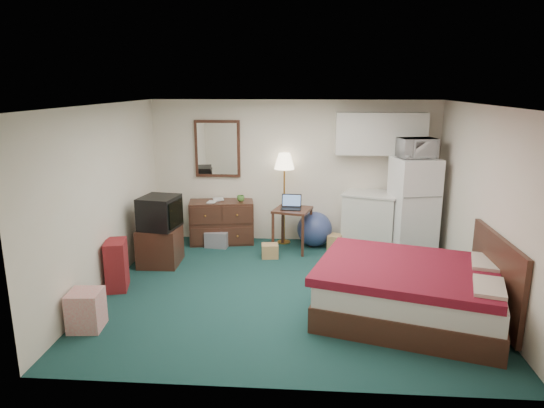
# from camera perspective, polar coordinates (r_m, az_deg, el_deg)

# --- Properties ---
(floor) EXTENTS (5.00, 4.50, 0.01)m
(floor) POSITION_cam_1_polar(r_m,az_deg,el_deg) (6.78, 1.93, -10.03)
(floor) COLOR #0A2C2C
(floor) RESTS_ON ground
(ceiling) EXTENTS (5.00, 4.50, 0.01)m
(ceiling) POSITION_cam_1_polar(r_m,az_deg,el_deg) (6.21, 2.12, 11.58)
(ceiling) COLOR beige
(ceiling) RESTS_ON walls
(walls) EXTENTS (5.01, 4.51, 2.50)m
(walls) POSITION_cam_1_polar(r_m,az_deg,el_deg) (6.38, 2.02, 0.29)
(walls) COLOR beige
(walls) RESTS_ON floor
(mirror) EXTENTS (0.80, 0.06, 1.00)m
(mirror) POSITION_cam_1_polar(r_m,az_deg,el_deg) (8.63, -6.42, 6.48)
(mirror) COLOR white
(mirror) RESTS_ON walls
(upper_cabinets) EXTENTS (1.50, 0.35, 0.70)m
(upper_cabinets) POSITION_cam_1_polar(r_m,az_deg,el_deg) (8.40, 12.66, 8.09)
(upper_cabinets) COLOR silver
(upper_cabinets) RESTS_ON walls
(headboard) EXTENTS (0.06, 1.56, 1.00)m
(headboard) POSITION_cam_1_polar(r_m,az_deg,el_deg) (6.31, 24.83, -7.85)
(headboard) COLOR #382016
(headboard) RESTS_ON walls
(dresser) EXTENTS (1.18, 0.68, 0.76)m
(dresser) POSITION_cam_1_polar(r_m,az_deg,el_deg) (8.64, -5.93, -2.11)
(dresser) COLOR #382016
(dresser) RESTS_ON floor
(floor_lamp) EXTENTS (0.40, 0.40, 1.61)m
(floor_lamp) POSITION_cam_1_polar(r_m,az_deg,el_deg) (8.48, 1.44, 0.62)
(floor_lamp) COLOR orange
(floor_lamp) RESTS_ON floor
(desk) EXTENTS (0.70, 0.70, 0.73)m
(desk) POSITION_cam_1_polar(r_m,az_deg,el_deg) (8.22, 2.40, -3.01)
(desk) COLOR #382016
(desk) RESTS_ON floor
(exercise_ball) EXTENTS (0.62, 0.62, 0.61)m
(exercise_ball) POSITION_cam_1_polar(r_m,az_deg,el_deg) (8.47, 5.03, -2.96)
(exercise_ball) COLOR navy
(exercise_ball) RESTS_ON floor
(kitchen_counter) EXTENTS (1.02, 0.90, 0.94)m
(kitchen_counter) POSITION_cam_1_polar(r_m,az_deg,el_deg) (8.49, 11.50, -1.97)
(kitchen_counter) COLOR silver
(kitchen_counter) RESTS_ON floor
(fridge) EXTENTS (0.79, 0.79, 1.61)m
(fridge) POSITION_cam_1_polar(r_m,az_deg,el_deg) (8.25, 16.25, -0.31)
(fridge) COLOR white
(fridge) RESTS_ON floor
(bed) EXTENTS (2.43, 2.13, 0.66)m
(bed) POSITION_cam_1_polar(r_m,az_deg,el_deg) (6.12, 15.88, -9.97)
(bed) COLOR #5C0C15
(bed) RESTS_ON floor
(tv_stand) EXTENTS (0.61, 0.67, 0.60)m
(tv_stand) POSITION_cam_1_polar(r_m,az_deg,el_deg) (7.81, -13.02, -4.77)
(tv_stand) COLOR #382016
(tv_stand) RESTS_ON floor
(suitcase) EXTENTS (0.36, 0.47, 0.69)m
(suitcase) POSITION_cam_1_polar(r_m,az_deg,el_deg) (7.02, -17.82, -6.84)
(suitcase) COLOR maroon
(suitcase) RESTS_ON floor
(retail_box) EXTENTS (0.39, 0.39, 0.46)m
(retail_box) POSITION_cam_1_polar(r_m,az_deg,el_deg) (6.09, -21.04, -11.57)
(retail_box) COLOR beige
(retail_box) RESTS_ON floor
(file_bin) EXTENTS (0.42, 0.33, 0.27)m
(file_bin) POSITION_cam_1_polar(r_m,az_deg,el_deg) (8.51, -6.45, -4.09)
(file_bin) COLOR gray
(file_bin) RESTS_ON floor
(cardboard_box_a) EXTENTS (0.29, 0.26, 0.23)m
(cardboard_box_a) POSITION_cam_1_polar(r_m,az_deg,el_deg) (7.93, -0.25, -5.53)
(cardboard_box_a) COLOR tan
(cardboard_box_a) RESTS_ON floor
(cardboard_box_b) EXTENTS (0.29, 0.31, 0.26)m
(cardboard_box_b) POSITION_cam_1_polar(r_m,az_deg,el_deg) (8.38, 7.43, -4.46)
(cardboard_box_b) COLOR tan
(cardboard_box_b) RESTS_ON floor
(laptop) EXTENTS (0.34, 0.28, 0.23)m
(laptop) POSITION_cam_1_polar(r_m,az_deg,el_deg) (8.06, 2.25, 0.16)
(laptop) COLOR black
(laptop) RESTS_ON desk
(crt_tv) EXTENTS (0.63, 0.66, 0.50)m
(crt_tv) POSITION_cam_1_polar(r_m,az_deg,el_deg) (7.60, -13.09, -0.97)
(crt_tv) COLOR black
(crt_tv) RESTS_ON tv_stand
(microwave) EXTENTS (0.63, 0.44, 0.39)m
(microwave) POSITION_cam_1_polar(r_m,az_deg,el_deg) (8.07, 16.69, 6.58)
(microwave) COLOR white
(microwave) RESTS_ON fridge
(book_a) EXTENTS (0.15, 0.03, 0.20)m
(book_a) POSITION_cam_1_polar(r_m,az_deg,el_deg) (8.47, -7.60, 0.85)
(book_a) COLOR tan
(book_a) RESTS_ON dresser
(book_b) EXTENTS (0.18, 0.07, 0.25)m
(book_b) POSITION_cam_1_polar(r_m,az_deg,el_deg) (8.60, -6.97, 1.25)
(book_b) COLOR tan
(book_b) RESTS_ON dresser
(mug) EXTENTS (0.14, 0.11, 0.13)m
(mug) POSITION_cam_1_polar(r_m,az_deg,el_deg) (8.48, -3.70, 0.74)
(mug) COLOR #4C8636
(mug) RESTS_ON dresser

